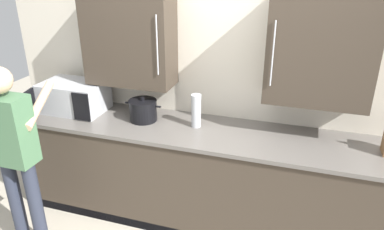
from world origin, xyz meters
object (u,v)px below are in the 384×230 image
stock_pot (143,110)px  microwave_oven (71,97)px  person_figure (14,147)px  thermos_flask (196,111)px

stock_pot → microwave_oven: bearing=179.9°
stock_pot → person_figure: bearing=-132.1°
thermos_flask → person_figure: person_figure is taller
thermos_flask → stock_pot: bearing=-178.1°
microwave_oven → person_figure: (0.03, -0.81, -0.12)m
thermos_flask → person_figure: 1.48m
thermos_flask → person_figure: (-1.23, -0.82, -0.13)m
thermos_flask → person_figure: bearing=-146.1°
thermos_flask → stock_pot: (-0.50, -0.02, -0.05)m
microwave_oven → thermos_flask: 1.25m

